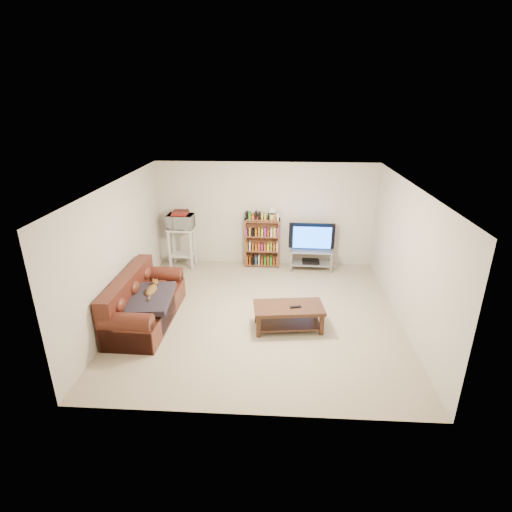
# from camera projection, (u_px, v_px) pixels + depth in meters

# --- Properties ---
(floor) EXTENTS (5.00, 5.00, 0.00)m
(floor) POSITION_uv_depth(u_px,v_px,m) (260.00, 314.00, 7.35)
(floor) COLOR #BEAE8D
(floor) RESTS_ON ground
(ceiling) EXTENTS (5.00, 5.00, 0.00)m
(ceiling) POSITION_uv_depth(u_px,v_px,m) (261.00, 185.00, 6.46)
(ceiling) COLOR white
(ceiling) RESTS_ON ground
(wall_back) EXTENTS (5.00, 0.00, 5.00)m
(wall_back) POSITION_uv_depth(u_px,v_px,m) (266.00, 214.00, 9.22)
(wall_back) COLOR silver
(wall_back) RESTS_ON ground
(wall_front) EXTENTS (5.00, 0.00, 5.00)m
(wall_front) POSITION_uv_depth(u_px,v_px,m) (250.00, 333.00, 4.59)
(wall_front) COLOR silver
(wall_front) RESTS_ON ground
(wall_left) EXTENTS (0.00, 5.00, 5.00)m
(wall_left) POSITION_uv_depth(u_px,v_px,m) (119.00, 251.00, 7.04)
(wall_left) COLOR silver
(wall_left) RESTS_ON ground
(wall_right) EXTENTS (0.00, 5.00, 5.00)m
(wall_right) POSITION_uv_depth(u_px,v_px,m) (407.00, 257.00, 6.77)
(wall_right) COLOR silver
(wall_right) RESTS_ON ground
(sofa) EXTENTS (0.92, 2.05, 0.87)m
(sofa) POSITION_uv_depth(u_px,v_px,m) (142.00, 305.00, 7.05)
(sofa) COLOR #4A1D13
(sofa) RESTS_ON floor
(blanket) EXTENTS (0.85, 1.06, 0.18)m
(blanket) POSITION_uv_depth(u_px,v_px,m) (148.00, 299.00, 6.83)
(blanket) COLOR #27222A
(blanket) RESTS_ON sofa
(cat) EXTENTS (0.23, 0.56, 0.17)m
(cat) POSITION_uv_depth(u_px,v_px,m) (151.00, 291.00, 6.98)
(cat) COLOR brown
(cat) RESTS_ON sofa
(coffee_table) EXTENTS (1.24, 0.72, 0.43)m
(coffee_table) POSITION_uv_depth(u_px,v_px,m) (288.00, 313.00, 6.81)
(coffee_table) COLOR #3A2114
(coffee_table) RESTS_ON floor
(remote) EXTENTS (0.20, 0.10, 0.02)m
(remote) POSITION_uv_depth(u_px,v_px,m) (295.00, 307.00, 6.72)
(remote) COLOR black
(remote) RESTS_ON coffee_table
(tv_stand) EXTENTS (0.98, 0.46, 0.48)m
(tv_stand) POSITION_uv_depth(u_px,v_px,m) (311.00, 256.00, 9.17)
(tv_stand) COLOR #999EA3
(tv_stand) RESTS_ON floor
(television) EXTENTS (1.04, 0.16, 0.60)m
(television) POSITION_uv_depth(u_px,v_px,m) (312.00, 237.00, 9.00)
(television) COLOR black
(television) RESTS_ON tv_stand
(dvd_player) EXTENTS (0.39, 0.28, 0.06)m
(dvd_player) POSITION_uv_depth(u_px,v_px,m) (311.00, 261.00, 9.22)
(dvd_player) COLOR black
(dvd_player) RESTS_ON tv_stand
(bookshelf) EXTENTS (0.81, 0.27, 1.16)m
(bookshelf) POSITION_uv_depth(u_px,v_px,m) (262.00, 242.00, 9.25)
(bookshelf) COLOR brown
(bookshelf) RESTS_ON floor
(shelf_clutter) EXTENTS (0.59, 0.18, 0.28)m
(shelf_clutter) POSITION_uv_depth(u_px,v_px,m) (267.00, 214.00, 9.00)
(shelf_clutter) COLOR silver
(shelf_clutter) RESTS_ON bookshelf
(microwave_stand) EXTENTS (0.60, 0.45, 0.94)m
(microwave_stand) POSITION_uv_depth(u_px,v_px,m) (182.00, 242.00, 9.22)
(microwave_stand) COLOR silver
(microwave_stand) RESTS_ON floor
(microwave) EXTENTS (0.59, 0.41, 0.32)m
(microwave) POSITION_uv_depth(u_px,v_px,m) (181.00, 221.00, 9.03)
(microwave) COLOR silver
(microwave) RESTS_ON microwave_stand
(game_boxes) EXTENTS (0.35, 0.31, 0.05)m
(game_boxes) POSITION_uv_depth(u_px,v_px,m) (180.00, 214.00, 8.97)
(game_boxes) COLOR maroon
(game_boxes) RESTS_ON microwave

